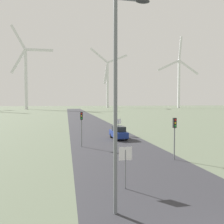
{
  "coord_description": "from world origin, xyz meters",
  "views": [
    {
      "loc": [
        -5.46,
        -5.39,
        5.23
      ],
      "look_at": [
        0.0,
        20.67,
        4.02
      ],
      "focal_mm": 35.0,
      "sensor_mm": 36.0,
      "label": 1
    }
  ],
  "objects_px": {
    "stop_sign_near": "(125,160)",
    "car_approaching": "(119,133)",
    "wind_turbine_left": "(26,72)",
    "wind_turbine_right": "(179,78)",
    "streetlamp": "(115,79)",
    "wind_turbine_center": "(108,79)",
    "traffic_light_post_near_left": "(82,121)",
    "traffic_light_post_near_right": "(175,129)",
    "stop_sign_far": "(119,124)"
  },
  "relations": [
    {
      "from": "traffic_light_post_near_left",
      "to": "car_approaching",
      "type": "height_order",
      "value": "traffic_light_post_near_left"
    },
    {
      "from": "traffic_light_post_near_left",
      "to": "stop_sign_near",
      "type": "bearing_deg",
      "value": -82.44
    },
    {
      "from": "traffic_light_post_near_left",
      "to": "car_approaching",
      "type": "distance_m",
      "value": 7.29
    },
    {
      "from": "streetlamp",
      "to": "traffic_light_post_near_left",
      "type": "bearing_deg",
      "value": 91.79
    },
    {
      "from": "traffic_light_post_near_left",
      "to": "stop_sign_far",
      "type": "bearing_deg",
      "value": 50.76
    },
    {
      "from": "stop_sign_near",
      "to": "wind_turbine_center",
      "type": "height_order",
      "value": "wind_turbine_center"
    },
    {
      "from": "car_approaching",
      "to": "wind_turbine_center",
      "type": "bearing_deg",
      "value": 79.85
    },
    {
      "from": "wind_turbine_left",
      "to": "traffic_light_post_near_right",
      "type": "bearing_deg",
      "value": -75.71
    },
    {
      "from": "wind_turbine_left",
      "to": "wind_turbine_right",
      "type": "relative_size",
      "value": 0.95
    },
    {
      "from": "streetlamp",
      "to": "traffic_light_post_near_right",
      "type": "bearing_deg",
      "value": 48.3
    },
    {
      "from": "stop_sign_near",
      "to": "stop_sign_far",
      "type": "distance_m",
      "value": 21.23
    },
    {
      "from": "stop_sign_near",
      "to": "car_approaching",
      "type": "bearing_deg",
      "value": 77.78
    },
    {
      "from": "stop_sign_far",
      "to": "wind_turbine_right",
      "type": "bearing_deg",
      "value": 58.15
    },
    {
      "from": "streetlamp",
      "to": "traffic_light_post_near_left",
      "type": "relative_size",
      "value": 2.45
    },
    {
      "from": "wind_turbine_right",
      "to": "car_approaching",
      "type": "bearing_deg",
      "value": -121.49
    },
    {
      "from": "streetlamp",
      "to": "wind_turbine_right",
      "type": "relative_size",
      "value": 0.16
    },
    {
      "from": "streetlamp",
      "to": "traffic_light_post_near_left",
      "type": "xyz_separation_m",
      "value": [
        -0.49,
        15.75,
        -3.28
      ]
    },
    {
      "from": "stop_sign_far",
      "to": "wind_turbine_right",
      "type": "height_order",
      "value": "wind_turbine_right"
    },
    {
      "from": "wind_turbine_center",
      "to": "wind_turbine_right",
      "type": "bearing_deg",
      "value": -20.58
    },
    {
      "from": "stop_sign_far",
      "to": "wind_turbine_left",
      "type": "xyz_separation_m",
      "value": [
        -36.18,
        132.85,
        24.8
      ]
    },
    {
      "from": "wind_turbine_left",
      "to": "streetlamp",
      "type": "bearing_deg",
      "value": -79.01
    },
    {
      "from": "streetlamp",
      "to": "stop_sign_far",
      "type": "relative_size",
      "value": 3.84
    },
    {
      "from": "traffic_light_post_near_left",
      "to": "traffic_light_post_near_right",
      "type": "relative_size",
      "value": 1.07
    },
    {
      "from": "streetlamp",
      "to": "wind_turbine_center",
      "type": "height_order",
      "value": "wind_turbine_center"
    },
    {
      "from": "wind_turbine_left",
      "to": "wind_turbine_center",
      "type": "height_order",
      "value": "wind_turbine_left"
    },
    {
      "from": "streetlamp",
      "to": "stop_sign_far",
      "type": "distance_m",
      "value": 24.58
    },
    {
      "from": "traffic_light_post_near_right",
      "to": "wind_turbine_center",
      "type": "xyz_separation_m",
      "value": [
        28.34,
        183.18,
        23.62
      ]
    },
    {
      "from": "stop_sign_far",
      "to": "wind_turbine_left",
      "type": "relative_size",
      "value": 0.04
    },
    {
      "from": "stop_sign_near",
      "to": "traffic_light_post_near_right",
      "type": "distance_m",
      "value": 8.28
    },
    {
      "from": "traffic_light_post_near_right",
      "to": "stop_sign_far",
      "type": "bearing_deg",
      "value": 95.73
    },
    {
      "from": "streetlamp",
      "to": "wind_turbine_center",
      "type": "xyz_separation_m",
      "value": [
        35.68,
        191.42,
        20.15
      ]
    },
    {
      "from": "wind_turbine_left",
      "to": "wind_turbine_right",
      "type": "bearing_deg",
      "value": 5.62
    },
    {
      "from": "stop_sign_far",
      "to": "traffic_light_post_near_right",
      "type": "height_order",
      "value": "traffic_light_post_near_right"
    },
    {
      "from": "wind_turbine_left",
      "to": "traffic_light_post_near_left",
      "type": "bearing_deg",
      "value": -78.0
    },
    {
      "from": "streetlamp",
      "to": "wind_turbine_left",
      "type": "bearing_deg",
      "value": 100.99
    },
    {
      "from": "car_approaching",
      "to": "wind_turbine_right",
      "type": "relative_size",
      "value": 0.07
    },
    {
      "from": "traffic_light_post_near_right",
      "to": "wind_turbine_right",
      "type": "height_order",
      "value": "wind_turbine_right"
    },
    {
      "from": "traffic_light_post_near_right",
      "to": "wind_turbine_center",
      "type": "relative_size",
      "value": 0.07
    },
    {
      "from": "wind_turbine_right",
      "to": "stop_sign_far",
      "type": "bearing_deg",
      "value": -121.85
    },
    {
      "from": "wind_turbine_center",
      "to": "wind_turbine_right",
      "type": "height_order",
      "value": "wind_turbine_right"
    },
    {
      "from": "streetlamp",
      "to": "car_approaching",
      "type": "height_order",
      "value": "streetlamp"
    },
    {
      "from": "stop_sign_near",
      "to": "traffic_light_post_near_left",
      "type": "bearing_deg",
      "value": 97.56
    },
    {
      "from": "streetlamp",
      "to": "wind_turbine_left",
      "type": "relative_size",
      "value": 0.17
    },
    {
      "from": "streetlamp",
      "to": "wind_turbine_center",
      "type": "relative_size",
      "value": 0.18
    },
    {
      "from": "wind_turbine_left",
      "to": "wind_turbine_center",
      "type": "bearing_deg",
      "value": 27.99
    },
    {
      "from": "stop_sign_near",
      "to": "car_approaching",
      "type": "relative_size",
      "value": 0.61
    },
    {
      "from": "streetlamp",
      "to": "stop_sign_near",
      "type": "height_order",
      "value": "streetlamp"
    },
    {
      "from": "car_approaching",
      "to": "wind_turbine_left",
      "type": "height_order",
      "value": "wind_turbine_left"
    },
    {
      "from": "traffic_light_post_near_left",
      "to": "wind_turbine_left",
      "type": "height_order",
      "value": "wind_turbine_left"
    },
    {
      "from": "traffic_light_post_near_left",
      "to": "traffic_light_post_near_right",
      "type": "distance_m",
      "value": 10.85
    }
  ]
}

